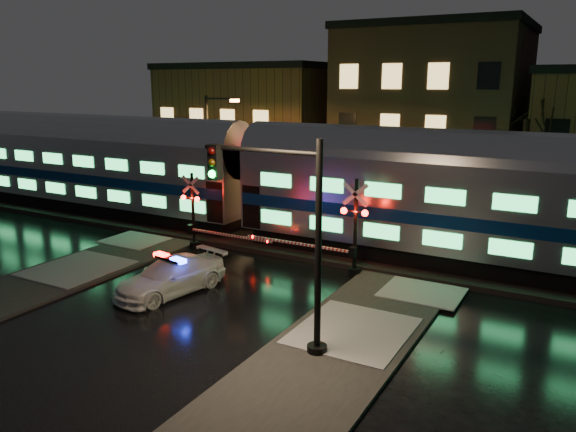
% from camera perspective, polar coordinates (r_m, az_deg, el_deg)
% --- Properties ---
extents(ground, '(120.00, 120.00, 0.00)m').
position_cam_1_polar(ground, '(24.23, -4.95, -6.01)').
color(ground, black).
rests_on(ground, ground).
extents(ballast, '(90.00, 4.20, 0.24)m').
position_cam_1_polar(ballast, '(28.26, 0.71, -2.84)').
color(ballast, black).
rests_on(ballast, ground).
extents(sidewalk_left, '(4.00, 20.00, 0.12)m').
position_cam_1_polar(sidewalk_left, '(24.61, -25.92, -6.92)').
color(sidewalk_left, '#2D2D2D').
rests_on(sidewalk_left, ground).
extents(sidewalk_right, '(4.00, 20.00, 0.12)m').
position_cam_1_polar(sidewalk_right, '(16.45, 2.45, -15.68)').
color(sidewalk_right, '#2D2D2D').
rests_on(sidewalk_right, ground).
extents(building_left, '(14.00, 10.00, 9.00)m').
position_cam_1_polar(building_left, '(48.50, -3.27, 9.27)').
color(building_left, '#512F1F').
rests_on(building_left, ground).
extents(building_mid, '(12.00, 11.00, 11.50)m').
position_cam_1_polar(building_mid, '(42.83, 14.58, 9.98)').
color(building_mid, brown).
rests_on(building_mid, ground).
extents(train, '(51.00, 3.12, 5.92)m').
position_cam_1_polar(train, '(28.89, -4.00, 4.14)').
color(train, black).
rests_on(train, ballast).
extents(police_car, '(2.76, 4.98, 1.52)m').
position_cam_1_polar(police_car, '(22.44, -11.83, -6.01)').
color(police_car, white).
rests_on(police_car, ground).
extents(crossing_signal_right, '(5.90, 0.66, 4.18)m').
position_cam_1_polar(crossing_signal_right, '(23.85, 5.97, -2.00)').
color(crossing_signal_right, black).
rests_on(crossing_signal_right, ground).
extents(crossing_signal_left, '(5.29, 0.63, 3.75)m').
position_cam_1_polar(crossing_signal_left, '(27.83, -9.14, -0.24)').
color(crossing_signal_left, black).
rests_on(crossing_signal_left, ground).
extents(traffic_light, '(4.23, 0.74, 6.54)m').
position_cam_1_polar(traffic_light, '(16.66, -0.13, -2.51)').
color(traffic_light, black).
rests_on(traffic_light, ground).
extents(streetlight, '(2.42, 0.25, 7.25)m').
position_cam_1_polar(streetlight, '(35.08, -7.83, 7.02)').
color(streetlight, black).
rests_on(streetlight, ground).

